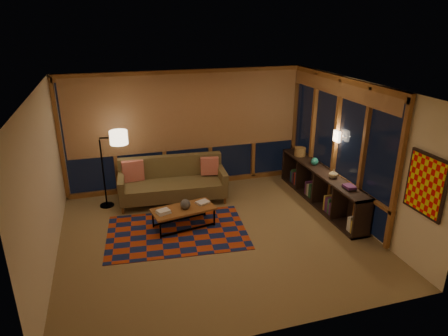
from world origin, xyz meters
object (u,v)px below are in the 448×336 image
object	(u,v)px
sofa	(173,182)
coffee_table	(184,218)
floor_lamp	(103,170)
bookshelf	(321,187)

from	to	relation	value
sofa	coffee_table	size ratio (longest dim) A/B	1.92
floor_lamp	bookshelf	world-z (taller)	floor_lamp
sofa	floor_lamp	xyz separation A→B (m)	(-1.40, 0.18, 0.36)
floor_lamp	bookshelf	xyz separation A→B (m)	(4.38, -1.19, -0.44)
coffee_table	sofa	bearing A→B (deg)	79.79
floor_lamp	sofa	bearing A→B (deg)	2.22
coffee_table	floor_lamp	world-z (taller)	floor_lamp
sofa	coffee_table	xyz separation A→B (m)	(-0.00, -1.18, -0.26)
coffee_table	bookshelf	world-z (taller)	bookshelf
sofa	bookshelf	world-z (taller)	sofa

